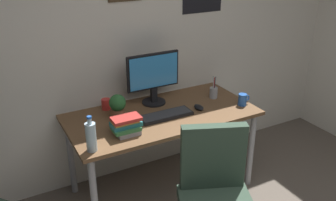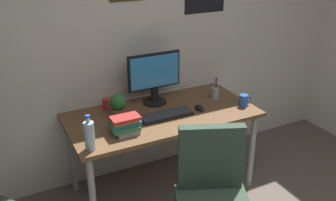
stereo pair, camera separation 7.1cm
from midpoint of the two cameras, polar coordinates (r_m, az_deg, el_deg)
name	(u,v)px [view 1 (the left image)]	position (r m, az deg, el deg)	size (l,w,h in m)	color
wall_back	(136,30)	(3.16, -5.55, 10.69)	(4.40, 0.10, 2.60)	silver
desk	(162,122)	(3.00, -1.59, -3.28)	(1.51, 0.74, 0.73)	brown
office_chair	(215,193)	(2.44, 6.46, -14.04)	(0.60, 0.61, 0.95)	#334738
monitor	(153,76)	(3.06, -2.95, 3.74)	(0.46, 0.20, 0.43)	black
keyboard	(166,115)	(2.90, -1.02, -2.27)	(0.43, 0.15, 0.03)	black
computer_mouse	(199,107)	(3.03, 4.11, -1.05)	(0.06, 0.11, 0.04)	black
water_bottle	(91,136)	(2.47, -12.60, -5.43)	(0.07, 0.07, 0.25)	silver
coffee_mug_near	(243,100)	(3.14, 10.81, 0.15)	(0.11, 0.07, 0.10)	#2659B2
coffee_mug_far	(106,104)	(3.06, -10.15, -0.55)	(0.11, 0.07, 0.09)	red
potted_plant	(118,106)	(2.88, -8.49, -0.80)	(0.13, 0.13, 0.20)	brown
pen_cup	(214,92)	(3.24, 6.42, 1.31)	(0.07, 0.07, 0.20)	#9EA0A5
book_stack_left	(126,125)	(2.66, -7.26, -3.82)	(0.21, 0.17, 0.13)	gray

